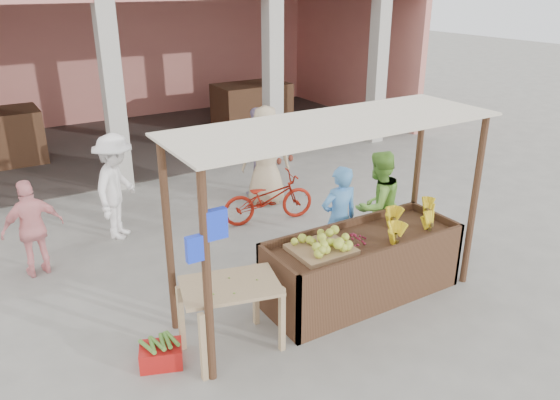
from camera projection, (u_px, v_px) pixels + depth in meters
ground at (330, 306)px, 6.99m from camera, size 60.00×60.00×0.00m
market_building at (115, 32)px, 13.05m from camera, size 14.40×6.40×4.20m
fruit_stall at (362, 269)px, 7.08m from camera, size 2.60×0.95×0.80m
stall_awning at (331, 158)px, 6.28m from camera, size 4.09×1.35×2.39m
banana_heap at (410, 222)px, 7.23m from camera, size 1.07×0.59×0.20m
melon_tray at (321, 245)px, 6.63m from camera, size 0.72×0.62×0.19m
berry_heap at (352, 239)px, 6.85m from camera, size 0.39×0.32×0.12m
side_table at (231, 295)px, 5.92m from camera, size 1.18×0.93×0.85m
papaya_pile at (230, 276)px, 5.83m from camera, size 0.67×0.38×0.19m
red_crate at (161, 355)px, 5.90m from camera, size 0.53×0.46×0.23m
plantain_bundle at (160, 344)px, 5.84m from camera, size 0.37×0.26×0.07m
produce_sacks at (285, 150)px, 12.28m from camera, size 0.78×0.48×0.59m
vendor_blue at (339, 216)px, 7.58m from camera, size 0.67×0.52×1.66m
vendor_green at (377, 203)px, 7.91m from camera, size 0.88×0.56×1.74m
motorcycle at (268, 197)px, 9.27m from camera, size 0.87×1.75×0.87m
shopper_a at (116, 183)px, 8.53m from camera, size 1.19×1.30×1.85m
shopper_b at (33, 225)px, 7.48m from camera, size 0.93×0.57×1.50m
shopper_c at (266, 150)px, 9.84m from camera, size 1.15×0.99×2.01m
shopper_f at (257, 147)px, 10.33m from camera, size 0.93×0.58×1.84m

